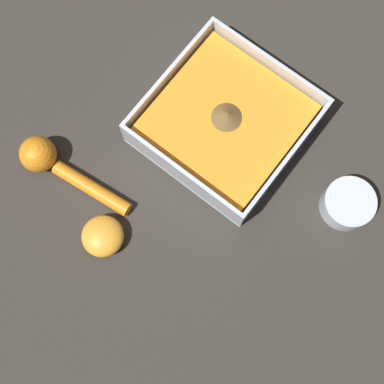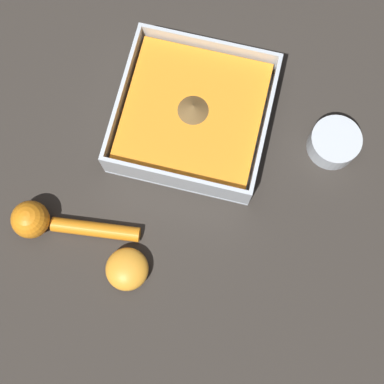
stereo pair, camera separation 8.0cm
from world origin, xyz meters
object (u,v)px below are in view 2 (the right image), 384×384
Objects in this scene: spice_bowl at (334,143)px; lemon_half at (127,269)px; lemon_squeezer at (48,222)px; square_dish at (193,116)px.

lemon_half is (-0.26, -0.27, -0.00)m from spice_bowl.
spice_bowl is at bearing -156.59° from lemon_squeezer.
square_dish is 1.20× the size of lemon_squeezer.
spice_bowl is 0.37m from lemon_half.
spice_bowl is (0.22, 0.01, -0.01)m from square_dish.
lemon_squeezer is at bearing 163.51° from lemon_half.
lemon_half is at bearing 157.13° from lemon_squeezer.
square_dish reaches higher than lemon_half.
square_dish is 0.26m from lemon_half.
square_dish is at bearing -177.25° from spice_bowl.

